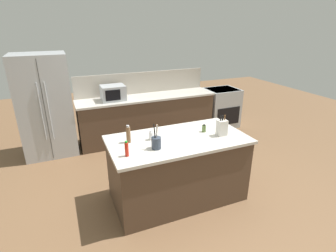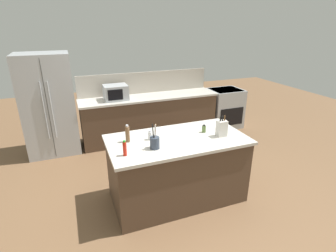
{
  "view_description": "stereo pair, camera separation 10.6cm",
  "coord_description": "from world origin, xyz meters",
  "px_view_note": "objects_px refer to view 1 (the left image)",
  "views": [
    {
      "loc": [
        -1.37,
        -2.9,
        2.39
      ],
      "look_at": [
        0.0,
        0.35,
        0.99
      ],
      "focal_mm": 28.0,
      "sensor_mm": 36.0,
      "label": 1
    },
    {
      "loc": [
        -1.27,
        -2.94,
        2.39
      ],
      "look_at": [
        0.0,
        0.35,
        0.99
      ],
      "focal_mm": 28.0,
      "sensor_mm": 36.0,
      "label": 2
    }
  ],
  "objects_px": {
    "microwave": "(113,93)",
    "hot_sauce_bottle": "(127,149)",
    "salt_shaker": "(151,136)",
    "spice_jar_oregano": "(204,128)",
    "range_oven": "(221,107)",
    "utensil_crock": "(156,142)",
    "refrigerator": "(46,106)",
    "knife_block": "(222,128)",
    "pepper_grinder": "(128,134)"
  },
  "relations": [
    {
      "from": "microwave",
      "to": "hot_sauce_bottle",
      "type": "height_order",
      "value": "microwave"
    },
    {
      "from": "salt_shaker",
      "to": "spice_jar_oregano",
      "type": "distance_m",
      "value": 0.79
    },
    {
      "from": "range_oven",
      "to": "utensil_crock",
      "type": "xyz_separation_m",
      "value": [
        -2.56,
        -2.37,
        0.56
      ]
    },
    {
      "from": "refrigerator",
      "to": "spice_jar_oregano",
      "type": "relative_size",
      "value": 17.28
    },
    {
      "from": "microwave",
      "to": "hot_sauce_bottle",
      "type": "bearing_deg",
      "value": -98.29
    },
    {
      "from": "range_oven",
      "to": "spice_jar_oregano",
      "type": "relative_size",
      "value": 8.38
    },
    {
      "from": "spice_jar_oregano",
      "to": "hot_sauce_bottle",
      "type": "height_order",
      "value": "hot_sauce_bottle"
    },
    {
      "from": "microwave",
      "to": "knife_block",
      "type": "distance_m",
      "value": 2.54
    },
    {
      "from": "salt_shaker",
      "to": "spice_jar_oregano",
      "type": "height_order",
      "value": "salt_shaker"
    },
    {
      "from": "utensil_crock",
      "to": "spice_jar_oregano",
      "type": "distance_m",
      "value": 0.84
    },
    {
      "from": "knife_block",
      "to": "spice_jar_oregano",
      "type": "distance_m",
      "value": 0.27
    },
    {
      "from": "refrigerator",
      "to": "utensil_crock",
      "type": "distance_m",
      "value": 2.74
    },
    {
      "from": "refrigerator",
      "to": "salt_shaker",
      "type": "height_order",
      "value": "refrigerator"
    },
    {
      "from": "microwave",
      "to": "knife_block",
      "type": "relative_size",
      "value": 1.6
    },
    {
      "from": "utensil_crock",
      "to": "hot_sauce_bottle",
      "type": "relative_size",
      "value": 1.68
    },
    {
      "from": "refrigerator",
      "to": "pepper_grinder",
      "type": "height_order",
      "value": "refrigerator"
    },
    {
      "from": "range_oven",
      "to": "knife_block",
      "type": "bearing_deg",
      "value": -124.16
    },
    {
      "from": "range_oven",
      "to": "knife_block",
      "type": "relative_size",
      "value": 3.17
    },
    {
      "from": "salt_shaker",
      "to": "pepper_grinder",
      "type": "xyz_separation_m",
      "value": [
        -0.29,
        0.04,
        0.05
      ]
    },
    {
      "from": "knife_block",
      "to": "pepper_grinder",
      "type": "relative_size",
      "value": 1.23
    },
    {
      "from": "microwave",
      "to": "utensil_crock",
      "type": "xyz_separation_m",
      "value": [
        0.03,
        -2.37,
        -0.07
      ]
    },
    {
      "from": "microwave",
      "to": "spice_jar_oregano",
      "type": "xyz_separation_m",
      "value": [
        0.84,
        -2.13,
        -0.1
      ]
    },
    {
      "from": "knife_block",
      "to": "spice_jar_oregano",
      "type": "relative_size",
      "value": 2.64
    },
    {
      "from": "utensil_crock",
      "to": "pepper_grinder",
      "type": "distance_m",
      "value": 0.41
    },
    {
      "from": "utensil_crock",
      "to": "pepper_grinder",
      "type": "bearing_deg",
      "value": 130.85
    },
    {
      "from": "pepper_grinder",
      "to": "salt_shaker",
      "type": "bearing_deg",
      "value": -7.32
    },
    {
      "from": "microwave",
      "to": "salt_shaker",
      "type": "relative_size",
      "value": 3.65
    },
    {
      "from": "microwave",
      "to": "spice_jar_oregano",
      "type": "relative_size",
      "value": 4.24
    },
    {
      "from": "spice_jar_oregano",
      "to": "hot_sauce_bottle",
      "type": "relative_size",
      "value": 0.57
    },
    {
      "from": "knife_block",
      "to": "salt_shaker",
      "type": "distance_m",
      "value": 0.98
    },
    {
      "from": "refrigerator",
      "to": "hot_sauce_bottle",
      "type": "distance_m",
      "value": 2.63
    },
    {
      "from": "spice_jar_oregano",
      "to": "utensil_crock",
      "type": "bearing_deg",
      "value": -163.81
    },
    {
      "from": "utensil_crock",
      "to": "salt_shaker",
      "type": "relative_size",
      "value": 2.51
    },
    {
      "from": "knife_block",
      "to": "range_oven",
      "type": "bearing_deg",
      "value": 55.32
    },
    {
      "from": "salt_shaker",
      "to": "range_oven",
      "type": "bearing_deg",
      "value": 39.66
    },
    {
      "from": "utensil_crock",
      "to": "spice_jar_oregano",
      "type": "height_order",
      "value": "utensil_crock"
    },
    {
      "from": "pepper_grinder",
      "to": "microwave",
      "type": "bearing_deg",
      "value": 83.46
    },
    {
      "from": "utensil_crock",
      "to": "range_oven",
      "type": "bearing_deg",
      "value": 42.82
    },
    {
      "from": "microwave",
      "to": "spice_jar_oregano",
      "type": "bearing_deg",
      "value": -68.5
    },
    {
      "from": "microwave",
      "to": "hot_sauce_bottle",
      "type": "xyz_separation_m",
      "value": [
        -0.35,
        -2.42,
        -0.06
      ]
    },
    {
      "from": "spice_jar_oregano",
      "to": "hot_sauce_bottle",
      "type": "xyz_separation_m",
      "value": [
        -1.19,
        -0.29,
        0.04
      ]
    },
    {
      "from": "microwave",
      "to": "pepper_grinder",
      "type": "bearing_deg",
      "value": -96.54
    },
    {
      "from": "spice_jar_oregano",
      "to": "pepper_grinder",
      "type": "height_order",
      "value": "pepper_grinder"
    },
    {
      "from": "knife_block",
      "to": "utensil_crock",
      "type": "height_order",
      "value": "utensil_crock"
    },
    {
      "from": "range_oven",
      "to": "hot_sauce_bottle",
      "type": "relative_size",
      "value": 4.82
    },
    {
      "from": "range_oven",
      "to": "knife_block",
      "type": "distance_m",
      "value": 2.89
    },
    {
      "from": "refrigerator",
      "to": "salt_shaker",
      "type": "distance_m",
      "value": 2.52
    },
    {
      "from": "salt_shaker",
      "to": "pepper_grinder",
      "type": "height_order",
      "value": "pepper_grinder"
    },
    {
      "from": "range_oven",
      "to": "microwave",
      "type": "height_order",
      "value": "microwave"
    },
    {
      "from": "refrigerator",
      "to": "spice_jar_oregano",
      "type": "height_order",
      "value": "refrigerator"
    }
  ]
}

